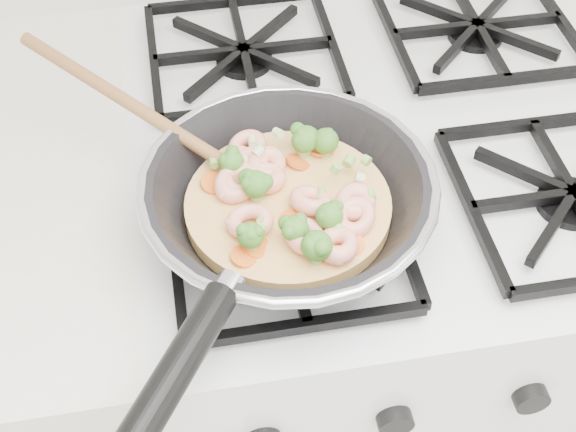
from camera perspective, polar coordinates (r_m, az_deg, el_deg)
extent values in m
cube|color=white|center=(1.28, 5.43, -9.01)|extent=(0.60, 0.60, 0.90)
cube|color=black|center=(0.93, 7.45, 6.71)|extent=(0.56, 0.56, 0.02)
torus|color=silver|center=(0.76, 0.00, 2.28)|extent=(0.29, 0.29, 0.01)
cylinder|color=black|center=(0.64, -8.15, -11.11)|extent=(0.12, 0.16, 0.03)
cylinder|color=#F2BF69|center=(0.78, 0.00, 0.66)|extent=(0.20, 0.20, 0.02)
ellipsoid|color=#956236|center=(0.79, -3.06, 3.01)|extent=(0.06, 0.06, 0.01)
cylinder|color=#956236|center=(0.85, -11.38, 7.96)|extent=(0.21, 0.19, 0.06)
torus|color=#FFB296|center=(0.80, -3.29, 3.80)|extent=(0.04, 0.04, 0.02)
torus|color=#FFB296|center=(0.82, -2.89, 4.89)|extent=(0.06, 0.06, 0.02)
torus|color=#FFB296|center=(0.80, -2.58, 3.80)|extent=(0.05, 0.05, 0.02)
torus|color=#FFB296|center=(0.78, -3.41, 2.57)|extent=(0.06, 0.06, 0.02)
torus|color=#FFB296|center=(0.73, 1.20, -1.42)|extent=(0.05, 0.05, 0.03)
torus|color=#FFB296|center=(0.76, 4.80, 1.02)|extent=(0.06, 0.06, 0.02)
torus|color=#FFB296|center=(0.78, -3.70, 2.31)|extent=(0.07, 0.07, 0.03)
torus|color=#FFB296|center=(0.80, -1.54, 3.67)|extent=(0.06, 0.06, 0.03)
torus|color=#FFB296|center=(0.75, -2.71, -0.42)|extent=(0.05, 0.05, 0.02)
torus|color=#FFB296|center=(0.75, 4.68, -0.11)|extent=(0.07, 0.07, 0.02)
torus|color=#FFB296|center=(0.78, -1.69, 2.69)|extent=(0.04, 0.04, 0.02)
torus|color=#FFB296|center=(0.73, 3.53, -2.06)|extent=(0.05, 0.05, 0.02)
torus|color=#FFB296|center=(0.76, 1.63, 1.07)|extent=(0.06, 0.06, 0.03)
ellipsoid|color=#4A882C|center=(0.74, 2.96, 0.03)|extent=(0.03, 0.03, 0.03)
ellipsoid|color=#4A882C|center=(0.81, 2.68, 5.32)|extent=(0.03, 0.03, 0.03)
ellipsoid|color=#4A882C|center=(0.72, -2.67, -1.37)|extent=(0.03, 0.03, 0.02)
ellipsoid|color=#4A882C|center=(0.71, 2.05, -2.12)|extent=(0.04, 0.04, 0.03)
ellipsoid|color=#4A882C|center=(0.81, 1.34, 5.48)|extent=(0.03, 0.03, 0.03)
ellipsoid|color=#4A882C|center=(0.81, 1.10, 5.34)|extent=(0.03, 0.03, 0.02)
ellipsoid|color=#4A882C|center=(0.79, -4.00, 3.82)|extent=(0.03, 0.03, 0.02)
ellipsoid|color=#4A882C|center=(0.76, -2.29, 2.27)|extent=(0.04, 0.04, 0.03)
ellipsoid|color=#4A882C|center=(0.73, 0.51, -0.91)|extent=(0.03, 0.03, 0.03)
cylinder|color=orange|center=(0.73, 2.14, -2.47)|extent=(0.03, 0.03, 0.01)
cylinder|color=orange|center=(0.73, -3.16, -2.89)|extent=(0.03, 0.03, 0.00)
cylinder|color=orange|center=(0.79, -5.22, 2.31)|extent=(0.04, 0.04, 0.01)
cylinder|color=orange|center=(0.77, 1.41, 0.82)|extent=(0.03, 0.03, 0.01)
cylinder|color=orange|center=(0.74, -2.26, -2.12)|extent=(0.03, 0.03, 0.01)
cylinder|color=orange|center=(0.82, 2.37, 4.66)|extent=(0.04, 0.04, 0.01)
cylinder|color=orange|center=(0.81, -1.34, 4.08)|extent=(0.03, 0.03, 0.01)
cylinder|color=orange|center=(0.80, -3.57, 2.72)|extent=(0.03, 0.03, 0.01)
cylinder|color=orange|center=(0.81, 0.73, 3.85)|extent=(0.04, 0.04, 0.01)
cylinder|color=orange|center=(0.74, 4.35, -2.06)|extent=(0.03, 0.03, 0.01)
cylinder|color=orange|center=(0.76, 0.24, -0.23)|extent=(0.03, 0.03, 0.00)
cylinder|color=#80BA4A|center=(0.80, -1.93, 4.82)|extent=(0.01, 0.01, 0.01)
cylinder|color=#80BA4A|center=(0.76, 2.36, 1.63)|extent=(0.01, 0.01, 0.01)
cylinder|color=#80BA4A|center=(0.74, 3.61, -0.82)|extent=(0.01, 0.01, 0.01)
cylinder|color=#80BA4A|center=(0.74, 2.93, 0.07)|extent=(0.01, 0.01, 0.01)
cylinder|color=beige|center=(0.80, -3.10, 3.96)|extent=(0.01, 0.01, 0.01)
cylinder|color=#80BA4A|center=(0.73, -1.84, -0.95)|extent=(0.01, 0.01, 0.01)
cylinder|color=#80BA4A|center=(0.79, 4.34, 3.90)|extent=(0.01, 0.01, 0.01)
cylinder|color=#80BA4A|center=(0.77, 3.38, 3.35)|extent=(0.01, 0.01, 0.01)
cylinder|color=beige|center=(0.77, -2.83, 2.19)|extent=(0.01, 0.01, 0.01)
cylinder|color=beige|center=(0.81, -0.70, 5.89)|extent=(0.01, 0.01, 0.01)
cylinder|color=#80BA4A|center=(0.78, 5.55, 3.93)|extent=(0.01, 0.01, 0.01)
cylinder|color=beige|center=(0.78, 5.11, 2.70)|extent=(0.01, 0.01, 0.01)
cylinder|color=beige|center=(0.79, -2.13, 4.57)|extent=(0.01, 0.01, 0.01)
cylinder|color=beige|center=(0.81, -2.55, 5.31)|extent=(0.01, 0.01, 0.01)
cylinder|color=#80BA4A|center=(0.77, 5.87, 1.51)|extent=(0.01, 0.01, 0.01)
cylinder|color=beige|center=(0.72, -2.41, -1.36)|extent=(0.01, 0.01, 0.01)
cylinder|color=#80BA4A|center=(0.80, -5.27, 3.82)|extent=(0.01, 0.01, 0.01)
cylinder|color=#80BA4A|center=(0.74, -1.85, -0.44)|extent=(0.01, 0.01, 0.01)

